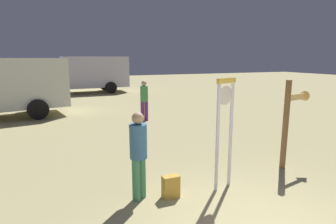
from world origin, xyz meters
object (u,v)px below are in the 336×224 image
arrow_sign (295,111)px  standing_clock (225,122)px  person_near_clock (139,151)px  box_truck_far (85,73)px  person_distant (144,99)px  backpack (171,187)px

arrow_sign → standing_clock: bearing=-170.5°
standing_clock → arrow_sign: bearing=9.5°
person_near_clock → box_truck_far: 17.97m
standing_clock → person_near_clock: size_ratio=1.34×
standing_clock → arrow_sign: 2.35m
standing_clock → box_truck_far: size_ratio=0.33×
standing_clock → person_distant: size_ratio=1.32×
standing_clock → backpack: (-1.19, 0.02, -1.20)m
person_near_clock → box_truck_far: (1.13, 17.93, 0.58)m
standing_clock → backpack: 1.69m
person_distant → person_near_clock: bearing=-108.9°
standing_clock → person_distant: bearing=85.9°
person_near_clock → backpack: 0.96m
person_distant → box_truck_far: (-1.13, 11.33, 0.57)m
arrow_sign → box_truck_far: box_truck_far is taller
person_near_clock → person_distant: person_distant is taller
standing_clock → person_near_clock: bearing=173.5°
standing_clock → arrow_sign: standing_clock is taller
arrow_sign → person_distant: bearing=105.9°
arrow_sign → person_near_clock: bearing=-177.4°
standing_clock → arrow_sign: (2.32, 0.39, -0.01)m
person_near_clock → backpack: bearing=-17.3°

